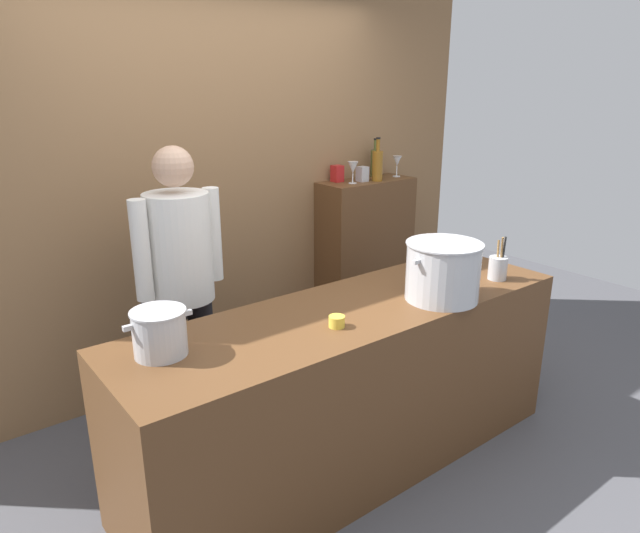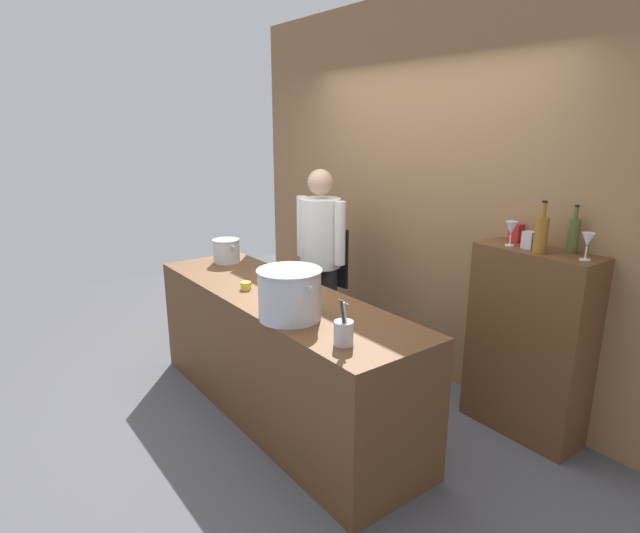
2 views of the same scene
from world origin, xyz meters
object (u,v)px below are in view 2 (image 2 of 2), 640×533
chef (321,252)px  wine_glass_short (511,229)px  wine_bottle_amber (541,234)px  stockpot_large (290,294)px  wine_glass_wide (588,241)px  wine_bottle_olive (573,235)px  spice_tin_silver (529,240)px  utensil_crock (344,332)px  stockpot_small (226,251)px  spice_tin_red (516,233)px  butter_jar (246,286)px

chef → wine_glass_short: chef is taller
wine_bottle_amber → stockpot_large: bearing=-120.5°
stockpot_large → wine_glass_wide: (1.02, 1.36, 0.32)m
wine_bottle_olive → spice_tin_silver: 0.25m
utensil_crock → wine_glass_short: (0.06, 1.32, 0.40)m
stockpot_small → spice_tin_red: bearing=31.8°
stockpot_small → wine_glass_short: 2.23m
stockpot_large → butter_jar: 0.66m
stockpot_large → spice_tin_silver: (0.67, 1.36, 0.26)m
stockpot_large → wine_bottle_olive: (0.89, 1.46, 0.32)m
spice_tin_red → stockpot_small: bearing=-148.2°
wine_bottle_olive → wine_bottle_amber: bearing=-127.4°
butter_jar → spice_tin_red: bearing=50.5°
chef → wine_glass_short: bearing=-175.6°
wine_bottle_amber → spice_tin_silver: (-0.10, 0.05, -0.06)m
wine_glass_short → stockpot_small: bearing=-151.6°
wine_bottle_olive → spice_tin_silver: wine_bottle_olive is taller
spice_tin_silver → utensil_crock: bearing=-97.6°
utensil_crock → spice_tin_silver: size_ratio=2.32×
wine_glass_short → wine_bottle_olive: bearing=20.9°
utensil_crock → wine_bottle_amber: 1.39m
wine_glass_wide → utensil_crock: bearing=-111.7°
butter_jar → wine_glass_short: 1.80m
wine_glass_wide → spice_tin_silver: (-0.36, 0.00, -0.06)m
wine_bottle_olive → spice_tin_red: bearing=-179.8°
wine_bottle_olive → wine_glass_wide: wine_bottle_olive is taller
wine_bottle_amber → spice_tin_red: wine_bottle_amber is taller
stockpot_large → stockpot_small: (-1.39, 0.29, -0.05)m
chef → wine_glass_short: size_ratio=10.49×
utensil_crock → spice_tin_silver: bearing=82.4°
stockpot_small → utensil_crock: (1.87, -0.28, -0.03)m
chef → butter_jar: 0.97m
spice_tin_silver → chef: bearing=-166.5°
stockpot_small → utensil_crock: bearing=-8.4°
chef → stockpot_small: chef is taller
stockpot_large → utensil_crock: bearing=1.2°
stockpot_large → utensil_crock: stockpot_large is taller
chef → spice_tin_red: (1.49, 0.50, 0.35)m
stockpot_small → wine_bottle_olive: wine_bottle_olive is taller
wine_glass_short → utensil_crock: bearing=-92.7°
stockpot_small → spice_tin_red: 2.25m
chef → wine_glass_short: 1.63m
chef → wine_glass_wide: size_ratio=10.35×
wine_bottle_olive → wine_bottle_amber: 0.19m
wine_bottle_olive → wine_glass_short: wine_bottle_olive is taller
stockpot_small → wine_bottle_olive: (2.27, 1.17, 0.37)m
chef → wine_bottle_olive: bearing=-174.2°
butter_jar → spice_tin_silver: bearing=44.7°
chef → spice_tin_red: bearing=-170.7°
spice_tin_red → wine_bottle_olive: bearing=0.2°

